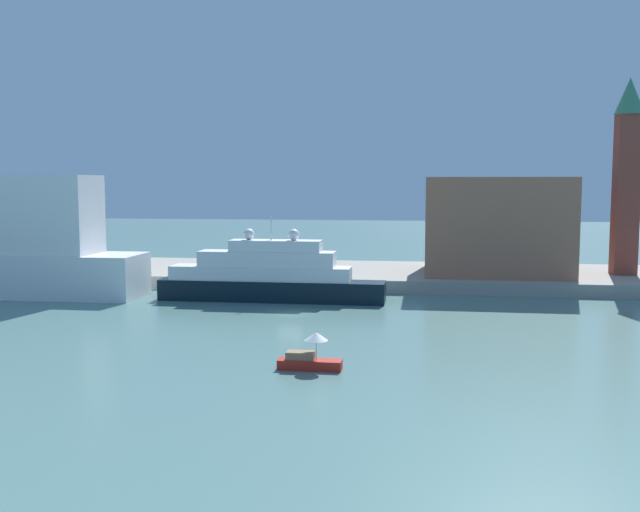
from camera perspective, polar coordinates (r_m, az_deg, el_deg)
ground at (r=79.50m, az=-2.38°, el=-4.57°), size 400.00×400.00×0.00m
quay_dock at (r=106.60m, az=0.39°, el=-1.46°), size 110.00×23.80×1.71m
large_yacht at (r=88.23m, az=-4.07°, el=-1.61°), size 27.47×4.04×10.44m
small_motorboat at (r=56.19m, az=-0.81°, el=-7.87°), size 4.90×1.82×2.91m
work_barge at (r=99.56m, az=-15.96°, el=-2.49°), size 5.89×1.45×0.70m
harbor_building at (r=103.69m, az=13.62°, el=2.33°), size 19.40×15.20×13.28m
bell_tower at (r=107.73m, az=22.90°, el=6.36°), size 4.00×4.00×26.61m
parked_car at (r=103.66m, az=-5.98°, el=-0.86°), size 4.32×1.71×1.52m
person_figure at (r=98.88m, az=-4.30°, el=-1.07°), size 0.36×0.36×1.75m
mooring_bollard at (r=96.15m, az=0.03°, el=-1.53°), size 0.50×0.50×0.71m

